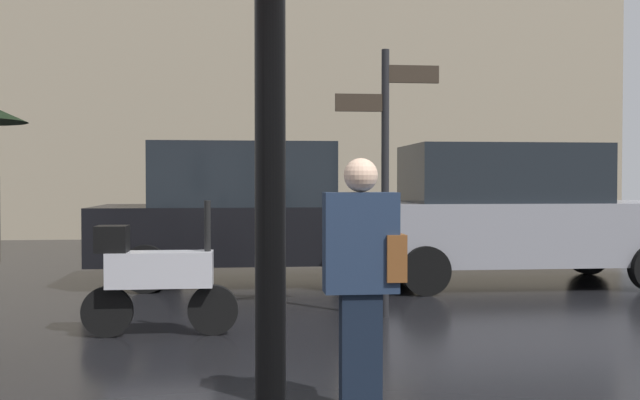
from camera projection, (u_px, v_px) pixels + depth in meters
pedestrian_with_bag at (363, 270)px, 4.39m from camera, size 0.48×0.24×1.55m
parked_scooter at (155, 275)px, 6.65m from camera, size 1.41×0.32×1.23m
parked_car_left at (510, 214)px, 10.05m from camera, size 4.57×1.96×1.90m
parked_car_right at (254, 213)px, 10.26m from camera, size 4.49×1.97×1.94m
street_signpost at (386, 155)px, 7.55m from camera, size 1.08×0.08×2.77m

